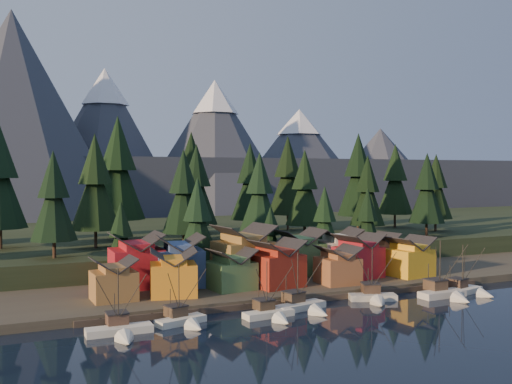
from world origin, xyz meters
name	(u,v)px	position (x,y,z in m)	size (l,w,h in m)	color
ground	(352,323)	(0.00, 0.00, 0.00)	(500.00, 500.00, 0.00)	black
shore_strip	(250,276)	(0.00, 40.00, 0.75)	(400.00, 50.00, 1.50)	#3B342B
hillside	(183,241)	(0.00, 90.00, 3.00)	(420.00, 100.00, 6.00)	black
dock	(301,298)	(0.00, 16.50, 0.50)	(80.00, 4.00, 1.00)	#483B33
mountain_ridge	(102,167)	(-4.20, 213.59, 26.06)	(560.00, 190.00, 90.00)	#464A5A
boat_0	(121,322)	(-34.27, 7.77, 1.92)	(9.81, 10.68, 10.55)	silver
boat_1	(184,312)	(-24.33, 9.47, 2.01)	(8.57, 9.07, 10.20)	silver
boat_2	(272,307)	(-10.25, 7.67, 1.91)	(8.84, 9.50, 10.06)	white
boat_3	(304,299)	(-3.05, 9.86, 2.02)	(10.21, 10.76, 10.89)	silver
boat_4	(374,290)	(12.07, 10.96, 2.12)	(9.26, 9.77, 10.85)	beige
boat_5	(446,286)	(25.86, 7.56, 2.33)	(9.67, 10.48, 11.87)	beige
boat_6	(469,284)	(32.33, 8.37, 2.07)	(8.87, 9.39, 10.52)	silver
house_front_0	(114,278)	(-32.25, 24.59, 5.32)	(7.59, 7.21, 7.26)	olive
house_front_1	(173,271)	(-21.90, 23.88, 5.85)	(9.45, 9.21, 8.27)	orange
house_front_2	(231,268)	(-10.36, 25.02, 5.49)	(8.60, 8.66, 7.60)	#49713D
house_front_3	(277,262)	(-1.42, 23.78, 6.21)	(10.04, 9.69, 8.97)	maroon
house_front_4	(338,264)	(10.85, 21.39, 5.38)	(7.51, 8.06, 7.39)	brown
house_front_5	(358,255)	(18.41, 25.37, 6.27)	(9.98, 9.35, 9.08)	maroon
house_front_6	(409,255)	(29.26, 22.29, 5.87)	(9.25, 8.85, 8.31)	gold
house_back_0	(136,259)	(-26.28, 34.12, 6.91)	(9.53, 9.15, 10.31)	maroon
house_back_1	(179,259)	(-18.47, 31.77, 6.67)	(9.75, 9.85, 9.85)	#384F85
house_back_2	(243,252)	(-5.02, 31.70, 7.43)	(11.74, 10.98, 11.30)	olive
house_back_3	(299,251)	(8.90, 33.78, 6.58)	(9.77, 8.76, 9.67)	#49733E
house_back_4	(339,249)	(18.61, 33.23, 6.49)	(9.94, 9.66, 9.51)	silver
house_back_5	(379,250)	(28.87, 32.34, 5.75)	(8.61, 8.68, 8.10)	#965A35
tree_hill_1	(0,180)	(-50.00, 68.00, 21.78)	(12.39, 12.39, 28.86)	#332319
tree_hill_2	(54,199)	(-40.00, 48.00, 18.03)	(9.45, 9.45, 22.02)	#332319
tree_hill_3	(95,186)	(-30.00, 60.00, 20.43)	(11.33, 11.33, 26.39)	#332319
tree_hill_4	(118,172)	(-22.00, 75.00, 23.57)	(13.79, 13.79, 32.12)	#332319
tree_hill_5	(184,195)	(-12.00, 50.00, 18.46)	(9.79, 9.79, 22.80)	#332319
tree_hill_6	(197,188)	(-4.00, 65.00, 19.54)	(10.63, 10.63, 24.77)	#332319
tree_hill_7	(260,195)	(6.00, 48.00, 18.20)	(9.58, 9.58, 22.33)	#332319
tree_hill_8	(250,185)	(14.00, 72.00, 20.04)	(11.02, 11.02, 25.68)	#332319
tree_hill_9	(305,190)	(22.00, 55.00, 18.80)	(10.05, 10.05, 23.42)	#332319
tree_hill_10	(288,178)	(30.00, 80.00, 21.63)	(12.27, 12.27, 28.59)	#332319
tree_hill_11	(367,193)	(38.00, 50.00, 18.05)	(9.47, 9.47, 22.05)	#332319
tree_hill_12	(358,178)	(46.00, 66.00, 21.86)	(12.45, 12.45, 29.01)	#332319
tree_hill_13	(427,191)	(56.00, 48.00, 18.48)	(9.80, 9.80, 22.84)	#332319
tree_hill_14	(395,182)	(64.00, 72.00, 20.48)	(11.37, 11.37, 26.48)	#332319
tree_hill_15	(191,178)	(0.00, 82.00, 21.93)	(12.51, 12.51, 29.14)	#332319
tree_hill_17	(436,189)	(68.00, 58.00, 18.57)	(9.87, 9.87, 22.99)	#332319
tree_shore_0	(121,238)	(-28.00, 40.00, 10.41)	(7.01, 7.01, 16.32)	#332319
tree_shore_1	(198,222)	(-12.00, 40.00, 12.99)	(9.03, 9.03, 21.03)	#332319
tree_shore_2	(270,235)	(5.00, 40.00, 9.43)	(6.24, 6.24, 14.52)	#332319
tree_shore_3	(325,223)	(19.00, 40.00, 11.80)	(8.09, 8.09, 18.85)	#332319
tree_shore_4	(367,222)	(31.00, 40.00, 11.51)	(7.87, 7.87, 18.32)	#332319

